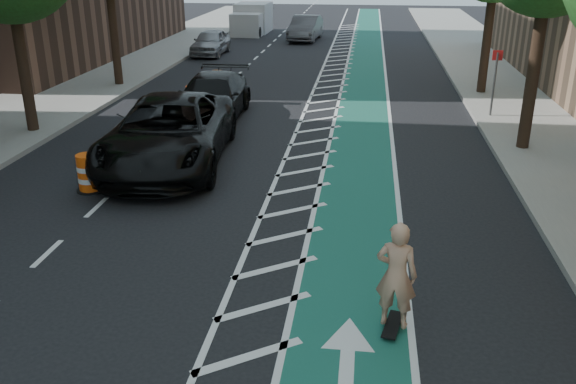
% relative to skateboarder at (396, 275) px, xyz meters
% --- Properties ---
extents(ground, '(120.00, 120.00, 0.00)m').
position_rel_skateboarder_xyz_m(ground, '(-3.70, 1.78, -1.01)').
color(ground, black).
rests_on(ground, ground).
extents(bike_lane, '(2.00, 90.00, 0.01)m').
position_rel_skateboarder_xyz_m(bike_lane, '(-0.70, 11.78, -1.01)').
color(bike_lane, '#195A49').
rests_on(bike_lane, ground).
extents(buffer_strip, '(1.40, 90.00, 0.01)m').
position_rel_skateboarder_xyz_m(buffer_strip, '(-2.20, 11.78, -1.01)').
color(buffer_strip, silver).
rests_on(buffer_strip, ground).
extents(sidewalk_right, '(5.00, 90.00, 0.15)m').
position_rel_skateboarder_xyz_m(sidewalk_right, '(5.80, 11.78, -0.94)').
color(sidewalk_right, gray).
rests_on(sidewalk_right, ground).
extents(sidewalk_left, '(5.00, 90.00, 0.15)m').
position_rel_skateboarder_xyz_m(sidewalk_left, '(-13.20, 11.78, -0.94)').
color(sidewalk_left, gray).
rests_on(sidewalk_left, ground).
extents(curb_right, '(0.12, 90.00, 0.16)m').
position_rel_skateboarder_xyz_m(curb_right, '(3.35, 11.78, -0.93)').
color(curb_right, gray).
rests_on(curb_right, ground).
extents(curb_left, '(0.12, 90.00, 0.16)m').
position_rel_skateboarder_xyz_m(curb_left, '(-10.75, 11.78, -0.93)').
color(curb_left, gray).
rests_on(curb_left, ground).
extents(sign_post, '(0.35, 0.08, 2.47)m').
position_rel_skateboarder_xyz_m(sign_post, '(3.90, 13.78, 0.34)').
color(sign_post, '#4C4C4C').
rests_on(sign_post, ground).
extents(skateboard, '(0.40, 0.84, 0.11)m').
position_rel_skateboarder_xyz_m(skateboard, '(-0.00, 0.00, -0.92)').
color(skateboard, black).
rests_on(skateboard, ground).
extents(skateboarder, '(0.74, 0.56, 1.81)m').
position_rel_skateboarder_xyz_m(skateboarder, '(0.00, 0.00, 0.00)').
color(skateboarder, tan).
rests_on(skateboarder, skateboard).
extents(suv_near, '(3.74, 7.05, 1.89)m').
position_rel_skateboarder_xyz_m(suv_near, '(-6.10, 7.53, -0.07)').
color(suv_near, black).
rests_on(suv_near, ground).
extents(suv_far, '(2.37, 5.52, 1.58)m').
position_rel_skateboarder_xyz_m(suv_far, '(-6.10, 12.48, -0.22)').
color(suv_far, black).
rests_on(suv_far, ground).
extents(car_silver, '(1.72, 4.24, 1.44)m').
position_rel_skateboarder_xyz_m(car_silver, '(-9.70, 26.59, -0.29)').
color(car_silver, '#97979C').
rests_on(car_silver, ground).
extents(car_grey, '(2.06, 4.96, 1.60)m').
position_rel_skateboarder_xyz_m(car_grey, '(-4.86, 33.33, -0.21)').
color(car_grey, '#535358').
rests_on(car_grey, ground).
extents(box_truck, '(2.37, 5.05, 2.08)m').
position_rel_skateboarder_xyz_m(box_truck, '(-9.11, 36.50, -0.05)').
color(box_truck, silver).
rests_on(box_truck, ground).
extents(barrel_a, '(0.71, 0.71, 0.97)m').
position_rel_skateboarder_xyz_m(barrel_a, '(-7.50, 5.21, -0.56)').
color(barrel_a, '#F0530C').
rests_on(barrel_a, ground).
extents(barrel_b, '(0.61, 0.61, 0.83)m').
position_rel_skateboarder_xyz_m(barrel_b, '(-7.30, 14.13, -0.62)').
color(barrel_b, '#FF4E0D').
rests_on(barrel_b, ground).
extents(barrel_c, '(0.75, 0.75, 1.03)m').
position_rel_skateboarder_xyz_m(barrel_c, '(-6.87, 16.28, -0.53)').
color(barrel_c, '#E6600C').
rests_on(barrel_c, ground).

